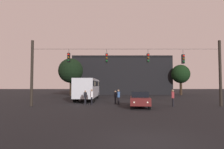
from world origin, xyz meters
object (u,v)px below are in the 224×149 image
(pedestrian_crossing_left, at_px, (118,96))
(tree_left_silhouette, at_px, (181,74))
(tree_behind_building, at_px, (71,71))
(city_bus, at_px, (88,87))
(pedestrian_near_bus, at_px, (173,97))
(pedestrian_crossing_center, at_px, (85,97))
(car_near_right, at_px, (140,99))
(pedestrian_trailing, at_px, (92,96))
(pedestrian_crossing_right, at_px, (115,97))

(pedestrian_crossing_left, distance_m, tree_left_silhouette, 26.24)
(tree_left_silhouette, distance_m, tree_behind_building, 23.25)
(city_bus, relative_size, pedestrian_near_bus, 6.49)
(pedestrian_crossing_center, relative_size, pedestrian_near_bus, 0.92)
(car_near_right, bearing_deg, pedestrian_trailing, 154.13)
(car_near_right, relative_size, pedestrian_crossing_left, 2.70)
(pedestrian_crossing_right, relative_size, pedestrian_trailing, 0.88)
(pedestrian_crossing_left, bearing_deg, pedestrian_crossing_center, 175.08)
(pedestrian_crossing_left, distance_m, pedestrian_near_bus, 5.69)
(pedestrian_crossing_right, distance_m, pedestrian_trailing, 2.80)
(pedestrian_crossing_left, bearing_deg, tree_behind_building, 115.90)
(pedestrian_trailing, bearing_deg, car_near_right, -25.87)
(car_near_right, bearing_deg, city_bus, 122.10)
(pedestrian_crossing_left, height_order, tree_behind_building, tree_behind_building)
(pedestrian_near_bus, bearing_deg, pedestrian_crossing_center, 167.39)
(car_near_right, relative_size, pedestrian_crossing_right, 2.96)
(car_near_right, xyz_separation_m, tree_left_silhouette, (12.11, 24.44, 3.72))
(city_bus, height_order, car_near_right, city_bus)
(city_bus, xyz_separation_m, tree_left_silhouette, (18.26, 14.62, 2.66))
(pedestrian_crossing_left, bearing_deg, pedestrian_crossing_right, 110.12)
(pedestrian_crossing_right, relative_size, tree_behind_building, 0.20)
(car_near_right, xyz_separation_m, pedestrian_crossing_left, (-1.99, 2.60, 0.14))
(pedestrian_crossing_right, bearing_deg, tree_behind_building, 116.17)
(car_near_right, height_order, pedestrian_crossing_left, pedestrian_crossing_left)
(pedestrian_crossing_center, bearing_deg, pedestrian_crossing_left, -4.92)
(pedestrian_trailing, xyz_separation_m, tree_left_silhouette, (16.98, 22.07, 3.55))
(tree_behind_building, bearing_deg, pedestrian_trailing, -72.08)
(pedestrian_trailing, bearing_deg, pedestrian_crossing_left, 4.65)
(pedestrian_crossing_right, bearing_deg, pedestrian_crossing_left, -69.88)
(city_bus, relative_size, tree_left_silhouette, 1.68)
(city_bus, height_order, pedestrian_near_bus, city_bus)
(pedestrian_crossing_left, bearing_deg, pedestrian_near_bus, -17.55)
(pedestrian_crossing_center, xyz_separation_m, pedestrian_crossing_right, (3.34, 0.54, -0.03))
(city_bus, distance_m, pedestrian_crossing_right, 7.52)
(pedestrian_crossing_center, height_order, tree_behind_building, tree_behind_building)
(city_bus, relative_size, tree_behind_building, 1.48)
(pedestrian_crossing_right, xyz_separation_m, pedestrian_trailing, (-2.58, -1.09, 0.13))
(car_near_right, distance_m, tree_left_silhouette, 27.53)
(pedestrian_crossing_center, distance_m, tree_behind_building, 19.19)
(pedestrian_crossing_left, relative_size, pedestrian_crossing_center, 1.06)
(pedestrian_crossing_center, relative_size, tree_left_silhouette, 0.24)
(tree_left_silhouette, bearing_deg, pedestrian_crossing_left, -122.83)
(pedestrian_trailing, bearing_deg, pedestrian_near_bus, -10.10)
(pedestrian_crossing_left, relative_size, tree_left_silhouette, 0.25)
(car_near_right, height_order, pedestrian_crossing_center, pedestrian_crossing_center)
(tree_left_silhouette, relative_size, tree_behind_building, 0.88)
(car_near_right, xyz_separation_m, pedestrian_crossing_right, (-2.30, 3.45, 0.05))
(pedestrian_crossing_left, relative_size, pedestrian_near_bus, 0.97)
(car_near_right, relative_size, pedestrian_trailing, 2.62)
(pedestrian_near_bus, bearing_deg, pedestrian_crossing_left, 162.45)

